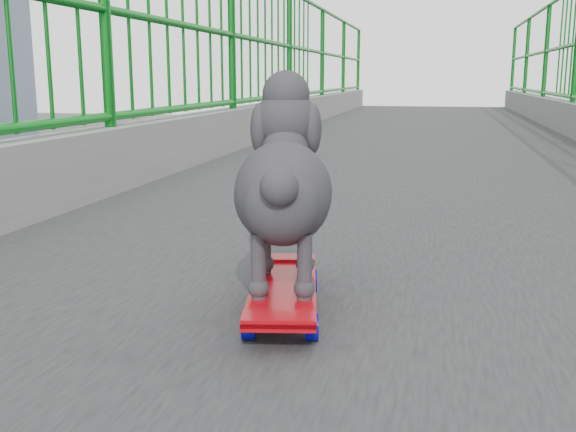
% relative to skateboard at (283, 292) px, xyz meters
% --- Properties ---
extents(railing, '(3.00, 24.00, 1.42)m').
position_rel_skateboard_xyz_m(railing, '(0.17, -0.43, 0.16)').
color(railing, gray).
rests_on(railing, footbridge).
extents(skateboard, '(0.24, 0.53, 0.07)m').
position_rel_skateboard_xyz_m(skateboard, '(0.00, 0.00, 0.00)').
color(skateboard, red).
rests_on(skateboard, footbridge).
extents(poodle, '(0.28, 0.52, 0.44)m').
position_rel_skateboard_xyz_m(poodle, '(-0.01, 0.03, 0.25)').
color(poodle, '#2E2C31').
rests_on(poodle, skateboard).
extents(car_0, '(1.67, 4.16, 1.42)m').
position_rel_skateboard_xyz_m(car_0, '(-5.83, 14.10, -6.34)').
color(car_0, black).
rests_on(car_0, ground).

